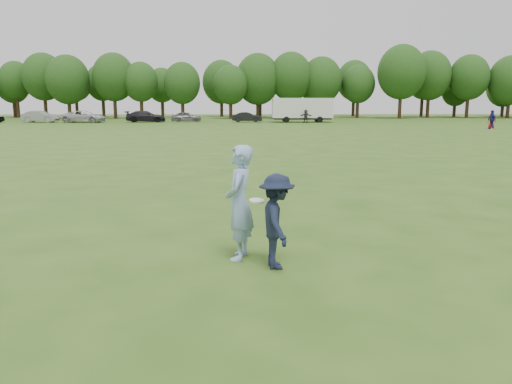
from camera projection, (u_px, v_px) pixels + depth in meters
ground at (230, 263)px, 8.87m from camera, size 200.00×200.00×0.00m
thrower at (239, 203)px, 8.96m from camera, size 0.61×0.83×2.08m
defender at (277, 221)px, 8.51m from camera, size 0.72×1.12×1.64m
player_far_b at (492, 120)px, 50.61m from camera, size 0.62×1.18×1.92m
player_far_c at (492, 120)px, 51.93m from camera, size 0.96×0.90×1.64m
player_far_d at (306, 116)px, 64.73m from camera, size 1.62×0.59×1.72m
car_b at (40, 117)px, 66.07m from camera, size 4.81×2.07×1.54m
car_c at (84, 117)px, 65.75m from camera, size 5.83×3.14×1.55m
car_d at (146, 117)px, 66.81m from camera, size 5.35×2.44×1.52m
car_e at (186, 117)px, 67.87m from camera, size 4.13×1.85×1.38m
car_f at (247, 117)px, 67.05m from camera, size 4.09×1.58×1.33m
field_cone at (492, 129)px, 48.62m from camera, size 0.28×0.28×0.30m
disc_in_play at (257, 201)px, 8.78m from camera, size 0.27×0.27×0.07m
cargo_trailer at (302, 109)px, 66.48m from camera, size 9.00×2.75×3.20m
treeline at (257, 80)px, 83.42m from camera, size 130.35×18.39×11.74m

